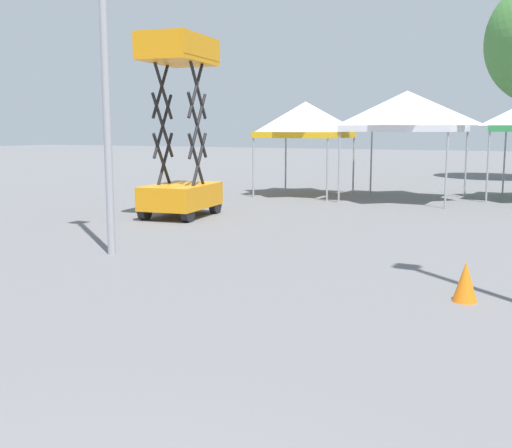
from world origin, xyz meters
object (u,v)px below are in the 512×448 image
object	(u,v)px
scissor_lift	(181,165)
canopy_tent_far_right	(407,111)
traffic_cone_lot_center	(465,282)
canopy_tent_behind_left	(305,120)

from	to	relation	value
scissor_lift	canopy_tent_far_right	bearing A→B (deg)	56.99
canopy_tent_far_right	traffic_cone_lot_center	world-z (taller)	canopy_tent_far_right
canopy_tent_behind_left	scissor_lift	distance (m)	6.60
canopy_tent_far_right	scissor_lift	distance (m)	7.89
canopy_tent_behind_left	canopy_tent_far_right	world-z (taller)	canopy_tent_far_right
canopy_tent_far_right	traffic_cone_lot_center	size ratio (longest dim) A/B	6.42
canopy_tent_behind_left	scissor_lift	size ratio (longest dim) A/B	0.70
canopy_tent_behind_left	canopy_tent_far_right	distance (m)	3.45
traffic_cone_lot_center	canopy_tent_far_right	bearing A→B (deg)	107.57
canopy_tent_behind_left	traffic_cone_lot_center	size ratio (longest dim) A/B	5.92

